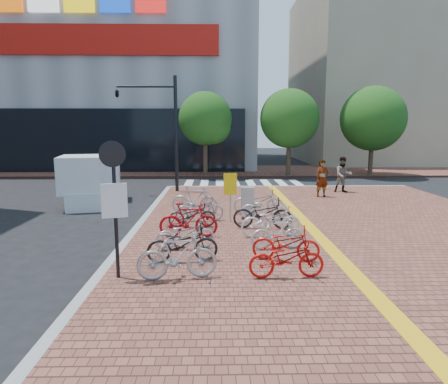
{
  "coord_description": "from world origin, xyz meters",
  "views": [
    {
      "loc": [
        -1.25,
        -11.24,
        3.54
      ],
      "look_at": [
        -0.97,
        2.67,
        1.3
      ],
      "focal_mm": 32.0,
      "sensor_mm": 36.0,
      "label": 1
    }
  ],
  "objects_px": {
    "bike_7": "(286,258)",
    "bike_10": "(271,221)",
    "bike_13": "(259,201)",
    "pedestrian_b": "(343,175)",
    "yellow_sign": "(230,188)",
    "traffic_light_pole": "(149,112)",
    "bike_0": "(177,256)",
    "utility_box": "(248,202)",
    "notice_sign": "(114,193)",
    "bike_8": "(286,244)",
    "box_truck": "(90,181)",
    "bike_3": "(188,220)",
    "bike_4": "(192,215)",
    "bike_2": "(185,234)",
    "bike_5": "(199,208)",
    "bike_6": "(195,200)",
    "bike_11": "(263,213)",
    "bike_12": "(264,208)",
    "bike_1": "(183,244)",
    "bike_9": "(278,233)",
    "pedestrian_a": "(322,178)"
  },
  "relations": [
    {
      "from": "bike_7",
      "to": "bike_10",
      "type": "distance_m",
      "value": 3.53
    },
    {
      "from": "bike_13",
      "to": "pedestrian_b",
      "type": "relative_size",
      "value": 1.06
    },
    {
      "from": "yellow_sign",
      "to": "traffic_light_pole",
      "type": "distance_m",
      "value": 8.83
    },
    {
      "from": "bike_0",
      "to": "bike_13",
      "type": "distance_m",
      "value": 7.3
    },
    {
      "from": "utility_box",
      "to": "notice_sign",
      "type": "height_order",
      "value": "notice_sign"
    },
    {
      "from": "bike_8",
      "to": "box_truck",
      "type": "bearing_deg",
      "value": 52.49
    },
    {
      "from": "bike_3",
      "to": "bike_7",
      "type": "distance_m",
      "value": 4.25
    },
    {
      "from": "bike_0",
      "to": "utility_box",
      "type": "height_order",
      "value": "utility_box"
    },
    {
      "from": "bike_4",
      "to": "bike_3",
      "type": "bearing_deg",
      "value": 172.15
    },
    {
      "from": "bike_3",
      "to": "box_truck",
      "type": "bearing_deg",
      "value": 37.25
    },
    {
      "from": "bike_2",
      "to": "box_truck",
      "type": "bearing_deg",
      "value": 21.69
    },
    {
      "from": "bike_4",
      "to": "bike_7",
      "type": "xyz_separation_m",
      "value": [
        2.43,
        -4.8,
        0.03
      ]
    },
    {
      "from": "bike_5",
      "to": "bike_0",
      "type": "bearing_deg",
      "value": 169.41
    },
    {
      "from": "bike_10",
      "to": "bike_6",
      "type": "bearing_deg",
      "value": 29.79
    },
    {
      "from": "bike_11",
      "to": "notice_sign",
      "type": "bearing_deg",
      "value": 145.87
    },
    {
      "from": "bike_8",
      "to": "notice_sign",
      "type": "bearing_deg",
      "value": 116.31
    },
    {
      "from": "bike_0",
      "to": "bike_10",
      "type": "relative_size",
      "value": 0.94
    },
    {
      "from": "bike_5",
      "to": "bike_7",
      "type": "relative_size",
      "value": 1.03
    },
    {
      "from": "bike_7",
      "to": "yellow_sign",
      "type": "bearing_deg",
      "value": 8.03
    },
    {
      "from": "bike_8",
      "to": "bike_10",
      "type": "height_order",
      "value": "bike_10"
    },
    {
      "from": "bike_2",
      "to": "bike_12",
      "type": "xyz_separation_m",
      "value": [
        2.67,
        3.6,
        0.01
      ]
    },
    {
      "from": "bike_1",
      "to": "bike_11",
      "type": "height_order",
      "value": "bike_11"
    },
    {
      "from": "bike_5",
      "to": "bike_9",
      "type": "relative_size",
      "value": 1.16
    },
    {
      "from": "pedestrian_b",
      "to": "utility_box",
      "type": "relative_size",
      "value": 1.67
    },
    {
      "from": "bike_12",
      "to": "bike_6",
      "type": "bearing_deg",
      "value": 76.71
    },
    {
      "from": "pedestrian_b",
      "to": "notice_sign",
      "type": "xyz_separation_m",
      "value": [
        -9.0,
        -12.15,
        1.03
      ]
    },
    {
      "from": "bike_4",
      "to": "bike_10",
      "type": "height_order",
      "value": "bike_10"
    },
    {
      "from": "pedestrian_a",
      "to": "traffic_light_pole",
      "type": "bearing_deg",
      "value": 155.25
    },
    {
      "from": "bike_0",
      "to": "bike_2",
      "type": "bearing_deg",
      "value": -9.04
    },
    {
      "from": "bike_6",
      "to": "box_truck",
      "type": "relative_size",
      "value": 0.45
    },
    {
      "from": "bike_5",
      "to": "pedestrian_a",
      "type": "distance_m",
      "value": 7.81
    },
    {
      "from": "bike_7",
      "to": "bike_10",
      "type": "bearing_deg",
      "value": -5.14
    },
    {
      "from": "bike_8",
      "to": "bike_9",
      "type": "distance_m",
      "value": 1.03
    },
    {
      "from": "bike_1",
      "to": "bike_5",
      "type": "relative_size",
      "value": 1.01
    },
    {
      "from": "bike_4",
      "to": "traffic_light_pole",
      "type": "bearing_deg",
      "value": 12.2
    },
    {
      "from": "bike_8",
      "to": "traffic_light_pole",
      "type": "relative_size",
      "value": 0.28
    },
    {
      "from": "bike_9",
      "to": "box_truck",
      "type": "height_order",
      "value": "box_truck"
    },
    {
      "from": "bike_7",
      "to": "traffic_light_pole",
      "type": "xyz_separation_m",
      "value": [
        -5.12,
        12.77,
        3.74
      ]
    },
    {
      "from": "bike_1",
      "to": "bike_12",
      "type": "distance_m",
      "value": 5.4
    },
    {
      "from": "bike_13",
      "to": "bike_3",
      "type": "bearing_deg",
      "value": 144.78
    },
    {
      "from": "bike_7",
      "to": "bike_13",
      "type": "relative_size",
      "value": 0.87
    },
    {
      "from": "bike_6",
      "to": "bike_7",
      "type": "distance_m",
      "value": 7.31
    },
    {
      "from": "bike_1",
      "to": "bike_5",
      "type": "distance_m",
      "value": 4.55
    },
    {
      "from": "notice_sign",
      "to": "bike_2",
      "type": "bearing_deg",
      "value": 57.77
    },
    {
      "from": "bike_11",
      "to": "bike_12",
      "type": "height_order",
      "value": "bike_11"
    },
    {
      "from": "bike_2",
      "to": "bike_9",
      "type": "bearing_deg",
      "value": -102.79
    },
    {
      "from": "bike_13",
      "to": "yellow_sign",
      "type": "distance_m",
      "value": 1.89
    },
    {
      "from": "bike_6",
      "to": "traffic_light_pole",
      "type": "distance_m",
      "value": 7.41
    },
    {
      "from": "bike_3",
      "to": "notice_sign",
      "type": "relative_size",
      "value": 0.59
    },
    {
      "from": "bike_11",
      "to": "bike_13",
      "type": "distance_m",
      "value": 2.27
    }
  ]
}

